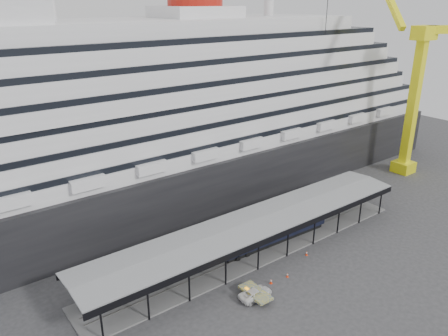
{
  "coord_description": "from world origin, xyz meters",
  "views": [
    {
      "loc": [
        -38.6,
        -38.32,
        35.89
      ],
      "look_at": [
        -3.59,
        8.0,
        13.5
      ],
      "focal_mm": 35.0,
      "sensor_mm": 36.0,
      "label": 1
    }
  ],
  "objects": [
    {
      "name": "port_truck",
      "position": [
        -7.34,
        -3.67,
        0.64
      ],
      "size": [
        4.63,
        2.2,
        1.28
      ],
      "primitive_type": "imported",
      "rotation": [
        0.0,
        0.0,
        1.55
      ],
      "color": "white",
      "rests_on": "ground"
    },
    {
      "name": "ground",
      "position": [
        0.0,
        0.0,
        0.0
      ],
      "size": [
        200.0,
        200.0,
        0.0
      ],
      "primitive_type": "plane",
      "color": "#323235",
      "rests_on": "ground"
    },
    {
      "name": "cruise_ship",
      "position": [
        0.05,
        32.0,
        18.35
      ],
      "size": [
        130.0,
        30.0,
        43.9
      ],
      "color": "black",
      "rests_on": "ground"
    },
    {
      "name": "pullman_carriage",
      "position": [
        4.03,
        5.0,
        2.42
      ],
      "size": [
        20.15,
        3.37,
        19.7
      ],
      "rotation": [
        0.0,
        0.0,
        -0.04
      ],
      "color": "black",
      "rests_on": "ground"
    },
    {
      "name": "traffic_cone_mid",
      "position": [
        -3.66,
        -2.66,
        0.36
      ],
      "size": [
        0.41,
        0.41,
        0.73
      ],
      "rotation": [
        0.0,
        0.0,
        0.09
      ],
      "color": "#F1330D",
      "rests_on": "ground"
    },
    {
      "name": "crane_yellow",
      "position": [
        47.06,
        10.54,
        19.96
      ],
      "size": [
        23.83,
        18.78,
        47.6
      ],
      "color": "#F6F116",
      "rests_on": "ground"
    },
    {
      "name": "platform_canopy",
      "position": [
        0.0,
        5.0,
        2.36
      ],
      "size": [
        56.0,
        9.18,
        5.3
      ],
      "color": "slate",
      "rests_on": "ground"
    },
    {
      "name": "traffic_cone_right",
      "position": [
        5.39,
        -0.72,
        0.36
      ],
      "size": [
        0.46,
        0.46,
        0.72
      ],
      "rotation": [
        0.0,
        0.0,
        -0.29
      ],
      "color": "red",
      "rests_on": "ground"
    },
    {
      "name": "traffic_cone_left",
      "position": [
        -0.83,
        -2.94,
        0.33
      ],
      "size": [
        0.45,
        0.45,
        0.66
      ],
      "rotation": [
        0.0,
        0.0,
        -0.41
      ],
      "color": "red",
      "rests_on": "ground"
    }
  ]
}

